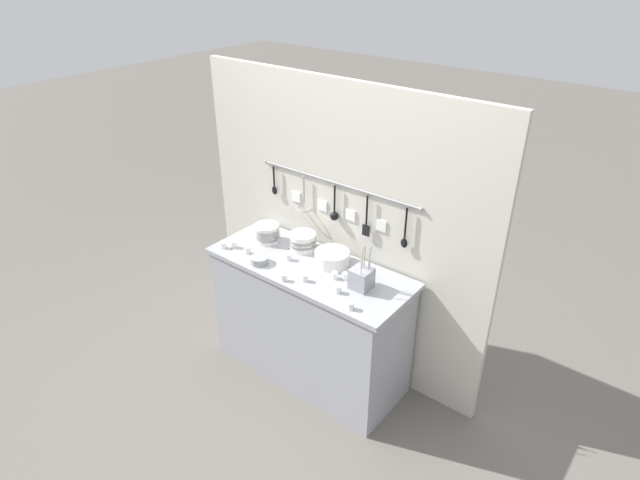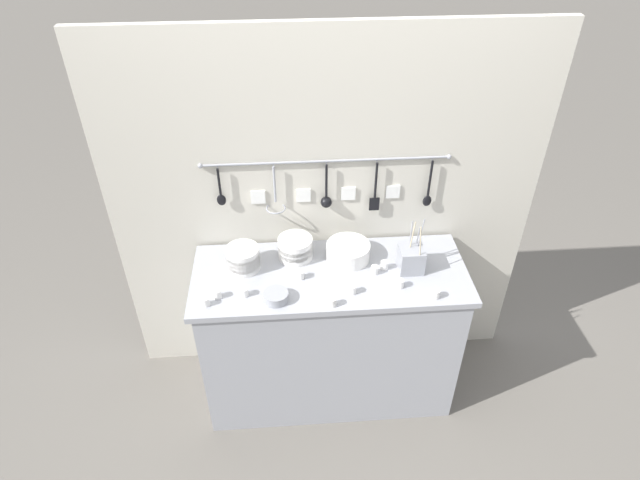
{
  "view_description": "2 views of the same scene",
  "coord_description": "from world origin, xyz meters",
  "px_view_note": "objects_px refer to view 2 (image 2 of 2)",
  "views": [
    {
      "loc": [
        1.78,
        -2.15,
        2.59
      ],
      "look_at": [
        0.07,
        0.02,
        1.04
      ],
      "focal_mm": 30.0,
      "sensor_mm": 36.0,
      "label": 1
    },
    {
      "loc": [
        -0.2,
        -1.94,
        2.52
      ],
      "look_at": [
        -0.05,
        -0.03,
        1.07
      ],
      "focal_mm": 30.0,
      "sensor_mm": 36.0,
      "label": 2
    }
  ],
  "objects_px": {
    "bowl_stack_tall_left": "(243,258)",
    "cup_centre": "(384,265)",
    "steel_mixing_bowl": "(276,296)",
    "cup_front_right": "(400,284)",
    "bowl_stack_short_front": "(295,248)",
    "cup_mid_row": "(244,292)",
    "cup_back_left": "(332,302)",
    "cup_front_left": "(217,294)",
    "cutlery_caddy": "(411,259)",
    "cup_edge_near": "(301,275)",
    "cup_edge_far": "(436,294)",
    "plate_stack": "(348,252)",
    "cup_by_caddy": "(205,302)",
    "cup_beside_plates": "(375,270)",
    "cup_back_right": "(352,289)"
  },
  "relations": [
    {
      "from": "steel_mixing_bowl",
      "to": "cup_beside_plates",
      "type": "distance_m",
      "value": 0.49
    },
    {
      "from": "cup_by_caddy",
      "to": "cup_centre",
      "type": "relative_size",
      "value": 1.0
    },
    {
      "from": "cup_beside_plates",
      "to": "cup_by_caddy",
      "type": "xyz_separation_m",
      "value": [
        -0.78,
        -0.16,
        0.0
      ]
    },
    {
      "from": "steel_mixing_bowl",
      "to": "bowl_stack_tall_left",
      "type": "bearing_deg",
      "value": 123.05
    },
    {
      "from": "bowl_stack_tall_left",
      "to": "cup_centre",
      "type": "xyz_separation_m",
      "value": [
        0.68,
        -0.06,
        -0.04
      ]
    },
    {
      "from": "bowl_stack_tall_left",
      "to": "cup_edge_far",
      "type": "xyz_separation_m",
      "value": [
        0.87,
        -0.27,
        -0.04
      ]
    },
    {
      "from": "cup_front_right",
      "to": "cup_front_left",
      "type": "distance_m",
      "value": 0.84
    },
    {
      "from": "plate_stack",
      "to": "cup_edge_near",
      "type": "relative_size",
      "value": 5.02
    },
    {
      "from": "cup_back_left",
      "to": "cup_front_left",
      "type": "distance_m",
      "value": 0.52
    },
    {
      "from": "cup_front_right",
      "to": "cup_centre",
      "type": "height_order",
      "value": "same"
    },
    {
      "from": "steel_mixing_bowl",
      "to": "cup_front_right",
      "type": "relative_size",
      "value": 2.64
    },
    {
      "from": "steel_mixing_bowl",
      "to": "cup_centre",
      "type": "xyz_separation_m",
      "value": [
        0.52,
        0.18,
        -0.0
      ]
    },
    {
      "from": "cutlery_caddy",
      "to": "cup_front_left",
      "type": "height_order",
      "value": "cutlery_caddy"
    },
    {
      "from": "bowl_stack_tall_left",
      "to": "cup_centre",
      "type": "height_order",
      "value": "bowl_stack_tall_left"
    },
    {
      "from": "cup_back_right",
      "to": "cup_mid_row",
      "type": "bearing_deg",
      "value": 177.75
    },
    {
      "from": "cup_back_left",
      "to": "cup_back_right",
      "type": "xyz_separation_m",
      "value": [
        0.1,
        0.07,
        0.0
      ]
    },
    {
      "from": "cup_beside_plates",
      "to": "cup_back_right",
      "type": "height_order",
      "value": "same"
    },
    {
      "from": "cup_beside_plates",
      "to": "cup_centre",
      "type": "relative_size",
      "value": 1.0
    },
    {
      "from": "cup_by_caddy",
      "to": "plate_stack",
      "type": "bearing_deg",
      "value": 22.84
    },
    {
      "from": "cutlery_caddy",
      "to": "bowl_stack_short_front",
      "type": "bearing_deg",
      "value": 166.05
    },
    {
      "from": "cup_front_right",
      "to": "cup_mid_row",
      "type": "bearing_deg",
      "value": -179.65
    },
    {
      "from": "cup_back_right",
      "to": "bowl_stack_tall_left",
      "type": "bearing_deg",
      "value": 156.65
    },
    {
      "from": "cup_beside_plates",
      "to": "cup_by_caddy",
      "type": "height_order",
      "value": "same"
    },
    {
      "from": "bowl_stack_short_front",
      "to": "cup_front_left",
      "type": "xyz_separation_m",
      "value": [
        -0.36,
        -0.27,
        -0.03
      ]
    },
    {
      "from": "cup_edge_near",
      "to": "cup_back_left",
      "type": "bearing_deg",
      "value": -55.79
    },
    {
      "from": "steel_mixing_bowl",
      "to": "cutlery_caddy",
      "type": "distance_m",
      "value": 0.67
    },
    {
      "from": "cutlery_caddy",
      "to": "cup_beside_plates",
      "type": "height_order",
      "value": "cutlery_caddy"
    },
    {
      "from": "steel_mixing_bowl",
      "to": "cup_by_caddy",
      "type": "bearing_deg",
      "value": -178.16
    },
    {
      "from": "cutlery_caddy",
      "to": "cup_edge_far",
      "type": "distance_m",
      "value": 0.22
    },
    {
      "from": "cup_beside_plates",
      "to": "cup_edge_far",
      "type": "bearing_deg",
      "value": -36.82
    },
    {
      "from": "cup_beside_plates",
      "to": "cup_back_left",
      "type": "relative_size",
      "value": 1.0
    },
    {
      "from": "bowl_stack_tall_left",
      "to": "cup_edge_near",
      "type": "xyz_separation_m",
      "value": [
        0.27,
        -0.1,
        -0.04
      ]
    },
    {
      "from": "cup_edge_far",
      "to": "bowl_stack_tall_left",
      "type": "bearing_deg",
      "value": 162.54
    },
    {
      "from": "cup_front_right",
      "to": "cup_back_left",
      "type": "relative_size",
      "value": 1.0
    },
    {
      "from": "cup_edge_far",
      "to": "cup_back_right",
      "type": "height_order",
      "value": "same"
    },
    {
      "from": "bowl_stack_short_front",
      "to": "cup_mid_row",
      "type": "height_order",
      "value": "bowl_stack_short_front"
    },
    {
      "from": "plate_stack",
      "to": "cup_back_left",
      "type": "height_order",
      "value": "plate_stack"
    },
    {
      "from": "cup_beside_plates",
      "to": "bowl_stack_tall_left",
      "type": "bearing_deg",
      "value": 171.95
    },
    {
      "from": "cutlery_caddy",
      "to": "cup_edge_near",
      "type": "height_order",
      "value": "cutlery_caddy"
    },
    {
      "from": "steel_mixing_bowl",
      "to": "cup_mid_row",
      "type": "xyz_separation_m",
      "value": [
        -0.14,
        0.04,
        -0.0
      ]
    },
    {
      "from": "bowl_stack_short_front",
      "to": "cup_mid_row",
      "type": "xyz_separation_m",
      "value": [
        -0.24,
        -0.26,
        -0.03
      ]
    },
    {
      "from": "cup_mid_row",
      "to": "cup_front_left",
      "type": "distance_m",
      "value": 0.12
    },
    {
      "from": "cup_beside_plates",
      "to": "cup_front_left",
      "type": "bearing_deg",
      "value": -171.31
    },
    {
      "from": "cup_back_right",
      "to": "cup_by_caddy",
      "type": "bearing_deg",
      "value": -177.39
    },
    {
      "from": "plate_stack",
      "to": "cup_centre",
      "type": "height_order",
      "value": "plate_stack"
    },
    {
      "from": "cutlery_caddy",
      "to": "cup_mid_row",
      "type": "xyz_separation_m",
      "value": [
        -0.79,
        -0.13,
        -0.04
      ]
    },
    {
      "from": "bowl_stack_tall_left",
      "to": "cup_edge_near",
      "type": "height_order",
      "value": "bowl_stack_tall_left"
    },
    {
      "from": "bowl_stack_short_front",
      "to": "cup_front_left",
      "type": "height_order",
      "value": "bowl_stack_short_front"
    },
    {
      "from": "cup_front_right",
      "to": "cup_edge_far",
      "type": "height_order",
      "value": "same"
    },
    {
      "from": "cup_edge_near",
      "to": "cup_back_right",
      "type": "bearing_deg",
      "value": -27.39
    }
  ]
}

